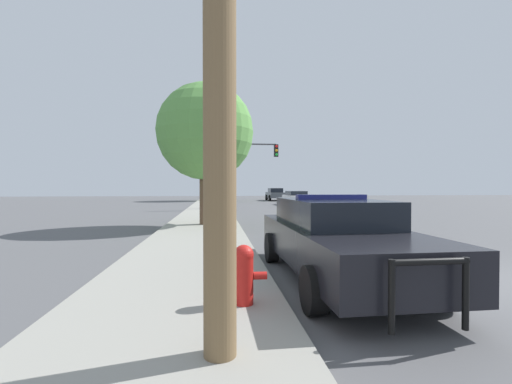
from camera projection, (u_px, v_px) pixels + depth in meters
name	position (u px, v px, depth m)	size (l,w,h in m)	color
ground_plane	(469.00, 279.00, 6.17)	(110.00, 110.00, 0.00)	#565659
sidewalk_left	(182.00, 285.00, 5.58)	(3.00, 110.00, 0.13)	#99968C
police_car	(335.00, 237.00, 6.21)	(2.08, 5.25, 1.53)	black
fire_hydrant	(244.00, 273.00, 4.49)	(0.61, 0.27, 0.78)	red
traffic_light	(245.00, 161.00, 24.69)	(4.23, 0.35, 4.77)	#424247
car_background_distant	(275.00, 194.00, 40.53)	(1.91, 4.23, 1.48)	#474C51
car_background_oncoming	(297.00, 197.00, 30.86)	(2.02, 4.49, 1.26)	silver
tree_sidewalk_near	(205.00, 132.00, 13.93)	(3.94, 3.94, 5.75)	brown
tree_sidewalk_far	(215.00, 158.00, 39.82)	(5.03, 5.03, 7.37)	#4C3823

